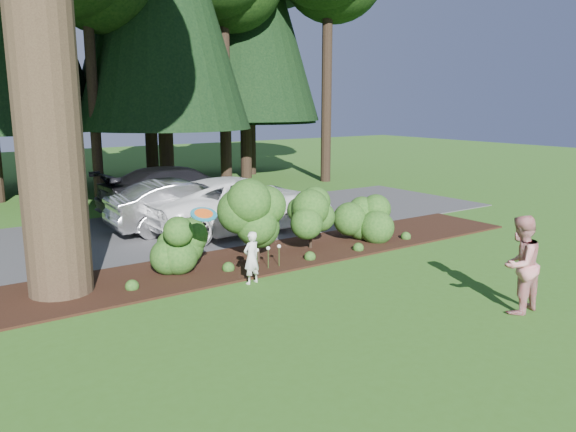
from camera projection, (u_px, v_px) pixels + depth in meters
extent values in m
plane|color=#305D1A|center=(347.00, 297.00, 11.14)|extent=(80.00, 80.00, 0.00)
cube|color=black|center=(260.00, 259.00, 13.74)|extent=(16.00, 2.50, 0.05)
cube|color=#38383A|center=(186.00, 228.00, 17.16)|extent=(22.00, 6.00, 0.03)
sphere|color=#194414|center=(184.00, 246.00, 12.45)|extent=(1.08, 1.08, 1.08)
cylinder|color=black|center=(185.00, 268.00, 12.56)|extent=(0.08, 0.08, 0.30)
sphere|color=#194414|center=(258.00, 225.00, 13.25)|extent=(1.35, 1.35, 1.35)
cylinder|color=black|center=(258.00, 257.00, 13.40)|extent=(0.08, 0.08, 0.30)
sphere|color=#194414|center=(311.00, 219.00, 14.52)|extent=(1.26, 1.26, 1.26)
cylinder|color=black|center=(311.00, 244.00, 14.65)|extent=(0.08, 0.08, 0.30)
sphere|color=#194414|center=(367.00, 216.00, 15.39)|extent=(1.17, 1.17, 1.17)
cylinder|color=black|center=(367.00, 236.00, 15.50)|extent=(0.08, 0.08, 0.30)
cylinder|color=#194414|center=(257.00, 262.00, 12.68)|extent=(0.01, 0.01, 0.50)
sphere|color=white|center=(257.00, 250.00, 12.62)|extent=(0.09, 0.09, 0.09)
cylinder|color=#194414|center=(268.00, 260.00, 12.85)|extent=(0.01, 0.01, 0.50)
sphere|color=white|center=(268.00, 248.00, 12.79)|extent=(0.09, 0.09, 0.09)
cylinder|color=#194414|center=(279.00, 258.00, 13.01)|extent=(0.01, 0.01, 0.50)
sphere|color=white|center=(279.00, 246.00, 12.96)|extent=(0.09, 0.09, 0.09)
cylinder|color=black|center=(87.00, 86.00, 20.55)|extent=(0.50, 0.50, 8.75)
cylinder|color=black|center=(153.00, 57.00, 22.79)|extent=(0.50, 0.50, 11.20)
cylinder|color=black|center=(209.00, 81.00, 25.45)|extent=(0.50, 0.50, 9.45)
cylinder|color=black|center=(273.00, 65.00, 25.51)|extent=(0.50, 0.50, 10.85)
cylinder|color=black|center=(292.00, 80.00, 28.62)|extent=(0.50, 0.50, 9.80)
cylinder|color=black|center=(18.00, 66.00, 23.15)|extent=(0.50, 0.50, 10.50)
cylinder|color=black|center=(147.00, 57.00, 27.18)|extent=(0.50, 0.50, 11.90)
cylinder|color=black|center=(242.00, 77.00, 29.75)|extent=(0.50, 0.50, 10.15)
cone|color=black|center=(241.00, 20.00, 29.18)|extent=(6.38, 6.38, 10.88)
imported|color=#A8A8AD|center=(185.00, 204.00, 16.81)|extent=(4.59, 1.73, 1.49)
imported|color=white|center=(241.00, 204.00, 16.67)|extent=(5.77, 2.72, 1.59)
imported|color=black|center=(181.00, 190.00, 19.13)|extent=(5.69, 2.49, 1.63)
imported|color=silver|center=(251.00, 258.00, 11.85)|extent=(0.46, 0.36, 1.13)
imported|color=#A81622|center=(520.00, 264.00, 10.16)|extent=(0.94, 0.76, 1.81)
cylinder|color=teal|center=(204.00, 214.00, 11.17)|extent=(0.54, 0.51, 0.22)
cylinder|color=#FC5B15|center=(204.00, 213.00, 11.16)|extent=(0.38, 0.36, 0.16)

